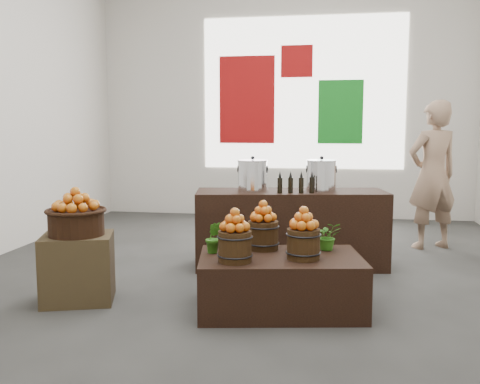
% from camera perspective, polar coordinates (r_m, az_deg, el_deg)
% --- Properties ---
extents(ground, '(7.00, 7.00, 0.00)m').
position_cam_1_polar(ground, '(5.48, 1.53, -8.64)').
color(ground, '#393936').
rests_on(ground, ground).
extents(back_wall, '(6.00, 0.04, 4.00)m').
position_cam_1_polar(back_wall, '(8.77, 4.72, 10.44)').
color(back_wall, beige).
rests_on(back_wall, ground).
extents(back_opening, '(3.20, 0.02, 2.40)m').
position_cam_1_polar(back_opening, '(8.73, 6.71, 10.43)').
color(back_opening, white).
rests_on(back_opening, back_wall).
extents(deco_red_left, '(0.90, 0.04, 1.40)m').
position_cam_1_polar(deco_red_left, '(8.80, 0.74, 9.79)').
color(deco_red_left, '#9A0B0C').
rests_on(deco_red_left, back_wall).
extents(deco_green_right, '(0.70, 0.04, 1.00)m').
position_cam_1_polar(deco_green_right, '(8.70, 10.67, 8.39)').
color(deco_green_right, '#137F1D').
rests_on(deco_green_right, back_wall).
extents(deco_red_upper, '(0.50, 0.04, 0.50)m').
position_cam_1_polar(deco_red_upper, '(8.77, 6.08, 13.70)').
color(deco_red_upper, '#9A0B0C').
rests_on(deco_red_upper, back_wall).
extents(crate, '(0.69, 0.62, 0.57)m').
position_cam_1_polar(crate, '(4.76, -16.89, -7.79)').
color(crate, '#4D3F24').
rests_on(crate, ground).
extents(wicker_basket, '(0.46, 0.46, 0.21)m').
position_cam_1_polar(wicker_basket, '(4.68, -17.06, -3.16)').
color(wicker_basket, black).
rests_on(wicker_basket, crate).
extents(apples_in_basket, '(0.36, 0.36, 0.19)m').
position_cam_1_polar(apples_in_basket, '(4.65, -17.15, -0.74)').
color(apples_in_basket, '#AF0905').
rests_on(apples_in_basket, wicker_basket).
extents(display_table, '(1.41, 1.00, 0.45)m').
position_cam_1_polar(display_table, '(4.38, 4.32, -9.64)').
color(display_table, black).
rests_on(display_table, ground).
extents(apple_bucket_front_left, '(0.26, 0.26, 0.24)m').
position_cam_1_polar(apple_bucket_front_left, '(4.11, -0.55, -5.82)').
color(apple_bucket_front_left, '#321C0D').
rests_on(apple_bucket_front_left, display_table).
extents(apples_in_bucket_front_left, '(0.19, 0.19, 0.17)m').
position_cam_1_polar(apples_in_bucket_front_left, '(4.07, -0.55, -3.00)').
color(apples_in_bucket_front_left, '#AF0905').
rests_on(apples_in_bucket_front_left, apple_bucket_front_left).
extents(apple_bucket_front_right, '(0.26, 0.26, 0.24)m').
position_cam_1_polar(apple_bucket_front_right, '(4.22, 6.78, -5.53)').
color(apple_bucket_front_right, '#321C0D').
rests_on(apple_bucket_front_right, display_table).
extents(apples_in_bucket_front_right, '(0.19, 0.19, 0.17)m').
position_cam_1_polar(apples_in_bucket_front_right, '(4.18, 6.82, -2.77)').
color(apples_in_bucket_front_right, '#AF0905').
rests_on(apples_in_bucket_front_right, apple_bucket_front_right).
extents(apple_bucket_rear, '(0.26, 0.26, 0.24)m').
position_cam_1_polar(apple_bucket_rear, '(4.52, 2.47, -4.63)').
color(apple_bucket_rear, '#321C0D').
rests_on(apple_bucket_rear, display_table).
extents(apples_in_bucket_rear, '(0.19, 0.19, 0.17)m').
position_cam_1_polar(apples_in_bucket_rear, '(4.49, 2.49, -2.06)').
color(apples_in_bucket_rear, '#AF0905').
rests_on(apples_in_bucket_rear, apple_bucket_rear).
extents(herb_garnish_right, '(0.25, 0.23, 0.24)m').
position_cam_1_polar(herb_garnish_right, '(4.55, 9.34, -4.66)').
color(herb_garnish_right, '#2A6A16').
rests_on(herb_garnish_right, display_table).
extents(herb_garnish_left, '(0.15, 0.12, 0.26)m').
position_cam_1_polar(herb_garnish_left, '(4.38, -2.77, -4.86)').
color(herb_garnish_left, '#2A6A16').
rests_on(herb_garnish_left, display_table).
extents(counter, '(2.05, 0.95, 0.81)m').
position_cam_1_polar(counter, '(5.67, 5.43, -3.92)').
color(counter, black).
rests_on(counter, ground).
extents(stock_pot_left, '(0.30, 0.30, 0.30)m').
position_cam_1_polar(stock_pot_left, '(5.57, 1.36, 1.68)').
color(stock_pot_left, silver).
rests_on(stock_pot_left, counter).
extents(stock_pot_center, '(0.30, 0.30, 0.30)m').
position_cam_1_polar(stock_pot_center, '(5.64, 8.67, 1.66)').
color(stock_pot_center, silver).
rests_on(stock_pot_center, counter).
extents(oil_cruets, '(0.29, 0.10, 0.22)m').
position_cam_1_polar(oil_cruets, '(5.40, 5.70, 1.05)').
color(oil_cruets, black).
rests_on(oil_cruets, counter).
extents(shopper, '(0.77, 0.66, 1.79)m').
position_cam_1_polar(shopper, '(6.83, 19.85, 1.71)').
color(shopper, '#96745B').
rests_on(shopper, ground).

